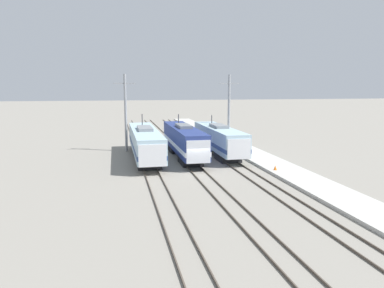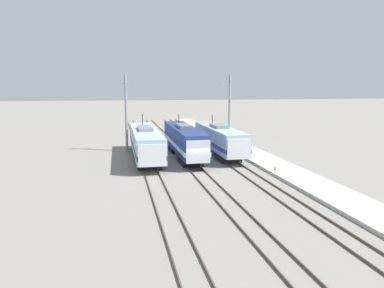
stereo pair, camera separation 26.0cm
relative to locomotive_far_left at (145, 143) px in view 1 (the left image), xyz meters
name	(u,v)px [view 1 (the left image)]	position (x,y,z in m)	size (l,w,h in m)	color
ground_plane	(197,171)	(4.76, -7.35, -2.03)	(400.00, 400.00, 0.00)	gray
rail_pair_far_left	(152,172)	(0.00, -7.35, -1.96)	(1.51, 120.00, 0.15)	#4C4238
rail_pair_center	(197,170)	(4.76, -7.35, -1.96)	(1.51, 120.00, 0.15)	#4C4238
rail_pair_far_right	(241,168)	(9.53, -7.35, -1.96)	(1.51, 120.00, 0.15)	#4C4238
locomotive_far_left	(145,143)	(0.00, 0.00, 0.00)	(3.04, 18.45, 5.17)	#232326
locomotive_center	(184,141)	(4.76, 0.00, 0.09)	(2.76, 16.90, 5.11)	black
locomotive_far_right	(220,140)	(9.53, 0.94, -0.01)	(2.90, 16.34, 4.86)	#232326
catenary_tower_left	(126,111)	(-2.06, 6.55, 3.39)	(2.98, 0.35, 10.39)	gray
catenary_tower_right	(229,110)	(12.46, 6.55, 3.39)	(2.98, 0.35, 10.39)	gray
platform	(277,166)	(13.74, -7.35, -1.89)	(4.00, 120.00, 0.28)	#B7B5AD
traffic_cone	(275,168)	(12.46, -9.65, -1.51)	(0.33, 0.33, 0.47)	orange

